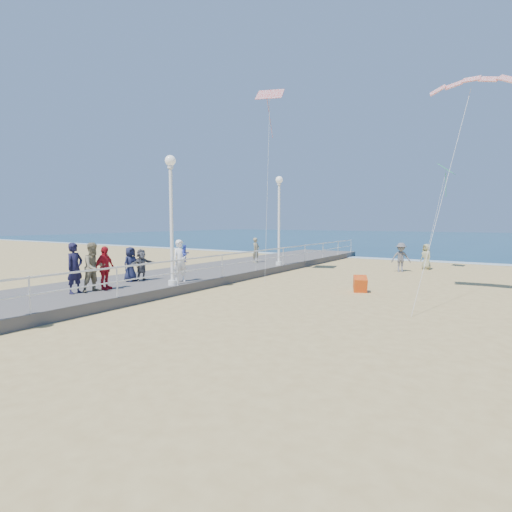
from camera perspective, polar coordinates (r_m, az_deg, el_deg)
The scene contains 21 objects.
ground at distance 13.93m, azimuth 4.25°, elevation -7.67°, with size 160.00×160.00×0.00m, color tan.
ocean at distance 77.29m, azimuth 27.88°, elevation 2.17°, with size 160.00×90.00×0.05m, color #0D334E.
surf_line at distance 33.24m, azimuth 21.34°, elevation -0.56°, with size 160.00×1.20×0.04m, color white.
boardwalk at distance 18.60m, azimuth -16.56°, elevation -4.03°, with size 5.00×44.00×0.40m, color #65605B.
railing at distance 16.70m, azimuth -11.14°, elevation -1.29°, with size 0.05×42.00×0.55m.
lamp_post_mid at distance 16.82m, azimuth -12.03°, elevation 6.97°, with size 0.44×0.44×5.32m.
lamp_post_far at distance 24.07m, azimuth 3.31°, elevation 6.45°, with size 0.44×0.44×5.32m.
woman_holding_toddler at distance 17.72m, azimuth -10.76°, elevation -0.68°, with size 0.67×0.44×1.85m, color white.
toddler_held at distance 17.70m, azimuth -10.09°, elevation 0.33°, with size 0.37×0.29×0.77m, color blue.
spectator_0 at distance 16.06m, azimuth -24.47°, elevation -1.59°, with size 0.68×0.45×1.87m, color #181631.
spectator_1 at distance 16.19m, azimuth -22.14°, elevation -1.48°, with size 0.90×0.70×1.86m, color gray.
spectator_3 at distance 16.52m, azimuth -20.81°, elevation -1.61°, with size 0.99×0.41×1.69m, color red.
spectator_4 at distance 18.40m, azimuth -17.48°, elevation -1.13°, with size 0.74×0.48×1.52m, color #1A1E39.
spectator_5 at distance 18.48m, azimuth -16.04°, elevation -1.22°, with size 1.32×0.42×1.42m, color #535358.
spectator_6 at distance 25.61m, azimuth -0.00°, elevation 0.84°, with size 0.58×0.38×1.59m, color gray.
beach_walker_a at distance 25.52m, azimuth 19.99°, elevation -0.18°, with size 1.14×0.65×1.76m, color #5B5B60.
beach_walker_c at distance 27.38m, azimuth 23.14°, elevation -0.09°, with size 0.79×0.52×1.62m, color tan.
box_kite at distance 17.75m, azimuth 14.65°, elevation -4.08°, with size 0.55×0.55×0.60m, color red.
kite_parafoil at distance 17.84m, azimuth 28.43°, elevation 21.32°, with size 2.94×0.90×0.30m, color red, non-canonical shape.
kite_diamond_green at distance 27.38m, azimuth 25.56°, elevation 11.14°, with size 1.06×1.06×0.02m, color #26B260.
kite_diamond_redwhite at distance 23.05m, azimuth 2.01°, elevation 22.11°, with size 1.42×1.42×0.02m, color red.
Camera 1 is at (6.46, -11.96, 3.05)m, focal length 28.00 mm.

